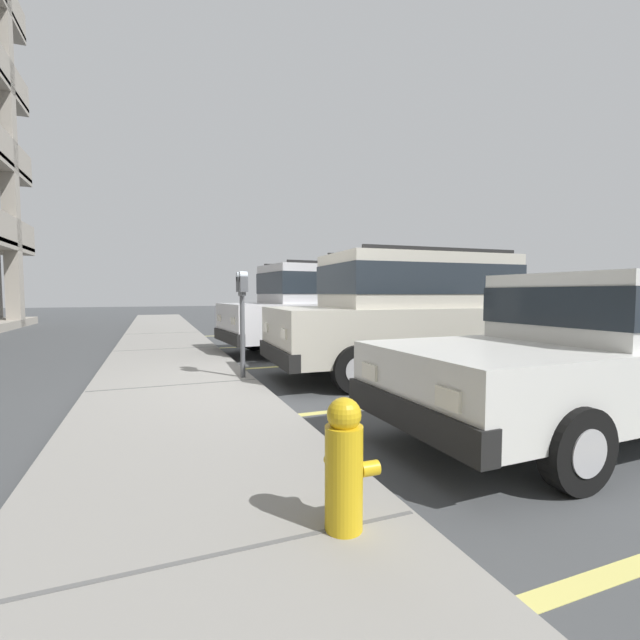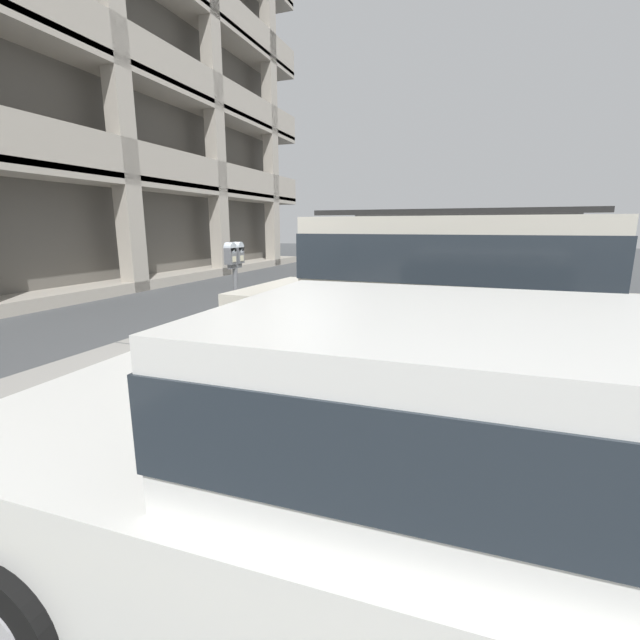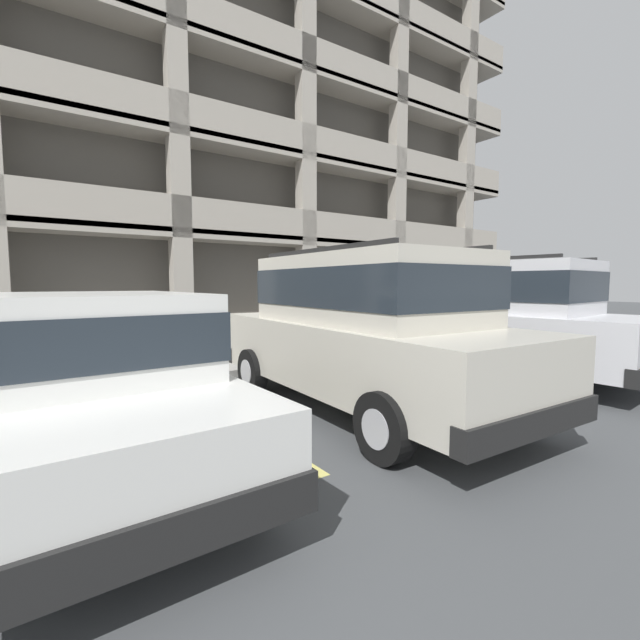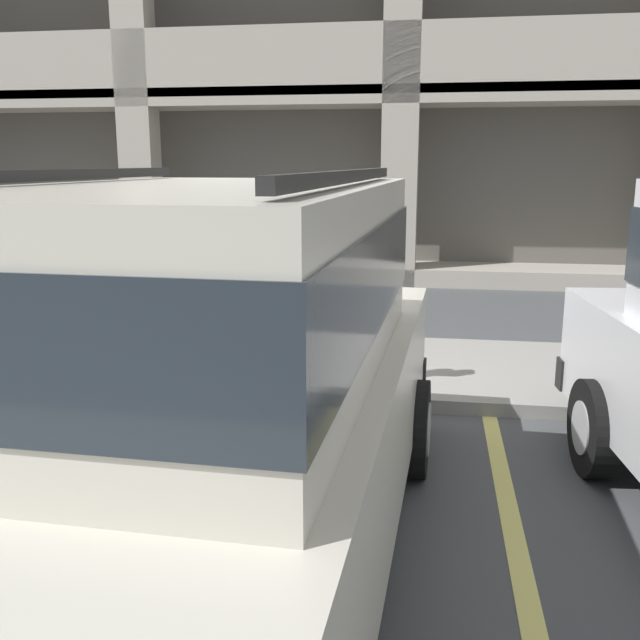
# 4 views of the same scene
# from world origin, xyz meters

# --- Properties ---
(ground_plane) EXTENTS (80.00, 80.00, 0.10)m
(ground_plane) POSITION_xyz_m (0.00, 0.00, -0.05)
(ground_plane) COLOR #444749
(sidewalk) EXTENTS (40.00, 2.20, 0.12)m
(sidewalk) POSITION_xyz_m (0.00, 1.30, 0.06)
(sidewalk) COLOR gray
(sidewalk) RESTS_ON ground_plane
(parking_stall_lines) EXTENTS (12.55, 4.80, 0.01)m
(parking_stall_lines) POSITION_xyz_m (1.55, -1.40, 0.00)
(parking_stall_lines) COLOR #DBD16B
(parking_stall_lines) RESTS_ON ground_plane
(silver_suv) EXTENTS (2.14, 4.84, 2.03)m
(silver_suv) POSITION_xyz_m (-0.00, -2.47, 1.09)
(silver_suv) COLOR beige
(silver_suv) RESTS_ON ground_plane
(red_sedan) EXTENTS (1.92, 4.52, 1.54)m
(red_sedan) POSITION_xyz_m (-3.12, -2.56, 0.82)
(red_sedan) COLOR silver
(red_sedan) RESTS_ON ground_plane
(dark_hatchback) EXTENTS (2.33, 4.94, 2.03)m
(dark_hatchback) POSITION_xyz_m (3.20, -2.21, 1.09)
(dark_hatchback) COLOR silver
(dark_hatchback) RESTS_ON ground_plane
(parking_meter_near) EXTENTS (0.35, 0.12, 1.55)m
(parking_meter_near) POSITION_xyz_m (0.23, 0.35, 1.27)
(parking_meter_near) COLOR #595B60
(parking_meter_near) RESTS_ON sidewalk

